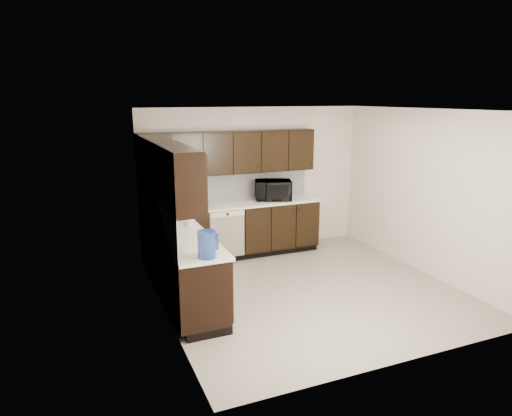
# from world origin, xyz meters

# --- Properties ---
(floor) EXTENTS (4.00, 4.00, 0.00)m
(floor) POSITION_xyz_m (0.00, 0.00, 0.00)
(floor) COLOR gray
(floor) RESTS_ON ground
(ceiling) EXTENTS (4.00, 4.00, 0.00)m
(ceiling) POSITION_xyz_m (0.00, 0.00, 2.50)
(ceiling) COLOR white
(ceiling) RESTS_ON wall_back
(wall_back) EXTENTS (4.00, 0.02, 2.50)m
(wall_back) POSITION_xyz_m (0.00, 2.00, 1.25)
(wall_back) COLOR beige
(wall_back) RESTS_ON floor
(wall_left) EXTENTS (0.02, 4.00, 2.50)m
(wall_left) POSITION_xyz_m (-2.00, 0.00, 1.25)
(wall_left) COLOR beige
(wall_left) RESTS_ON floor
(wall_right) EXTENTS (0.02, 4.00, 2.50)m
(wall_right) POSITION_xyz_m (2.00, 0.00, 1.25)
(wall_right) COLOR beige
(wall_right) RESTS_ON floor
(wall_front) EXTENTS (4.00, 0.02, 2.50)m
(wall_front) POSITION_xyz_m (0.00, -2.00, 1.25)
(wall_front) COLOR beige
(wall_front) RESTS_ON floor
(lower_cabinets) EXTENTS (3.00, 2.80, 0.90)m
(lower_cabinets) POSITION_xyz_m (-1.01, 1.11, 0.41)
(lower_cabinets) COLOR black
(lower_cabinets) RESTS_ON floor
(countertop) EXTENTS (3.03, 2.83, 0.04)m
(countertop) POSITION_xyz_m (-1.01, 1.11, 0.92)
(countertop) COLOR silver
(countertop) RESTS_ON lower_cabinets
(backsplash) EXTENTS (3.00, 2.80, 0.48)m
(backsplash) POSITION_xyz_m (-1.22, 1.32, 1.18)
(backsplash) COLOR white
(backsplash) RESTS_ON countertop
(upper_cabinets) EXTENTS (3.00, 2.80, 0.70)m
(upper_cabinets) POSITION_xyz_m (-1.10, 1.20, 1.77)
(upper_cabinets) COLOR black
(upper_cabinets) RESTS_ON wall_back
(dishwasher) EXTENTS (0.58, 0.04, 0.78)m
(dishwasher) POSITION_xyz_m (-0.70, 1.41, 0.55)
(dishwasher) COLOR beige
(dishwasher) RESTS_ON lower_cabinets
(sink) EXTENTS (0.54, 0.82, 0.42)m
(sink) POSITION_xyz_m (-1.68, -0.01, 0.88)
(sink) COLOR beige
(sink) RESTS_ON countertop
(microwave) EXTENTS (0.71, 0.59, 0.34)m
(microwave) POSITION_xyz_m (0.23, 1.68, 1.11)
(microwave) COLOR black
(microwave) RESTS_ON countertop
(soap_bottle_a) EXTENTS (0.12, 0.12, 0.22)m
(soap_bottle_a) POSITION_xyz_m (-1.48, 0.65, 1.05)
(soap_bottle_a) COLOR gray
(soap_bottle_a) RESTS_ON countertop
(soap_bottle_b) EXTENTS (0.13, 0.13, 0.25)m
(soap_bottle_b) POSITION_xyz_m (-1.84, 0.35, 1.06)
(soap_bottle_b) COLOR gray
(soap_bottle_b) RESTS_ON countertop
(toaster_oven) EXTENTS (0.37, 0.30, 0.21)m
(toaster_oven) POSITION_xyz_m (-1.72, 1.74, 1.04)
(toaster_oven) COLOR silver
(toaster_oven) RESTS_ON countertop
(storage_bin) EXTENTS (0.47, 0.36, 0.17)m
(storage_bin) POSITION_xyz_m (-1.68, 1.34, 1.03)
(storage_bin) COLOR silver
(storage_bin) RESTS_ON countertop
(blue_pitcher) EXTENTS (0.25, 0.25, 0.30)m
(blue_pitcher) POSITION_xyz_m (-1.66, -0.70, 1.09)
(blue_pitcher) COLOR navy
(blue_pitcher) RESTS_ON countertop
(teal_tumbler) EXTENTS (0.13, 0.13, 0.23)m
(teal_tumbler) POSITION_xyz_m (-1.48, 1.35, 1.05)
(teal_tumbler) COLOR #0D9789
(teal_tumbler) RESTS_ON countertop
(paper_towel_roll) EXTENTS (0.16, 0.16, 0.33)m
(paper_towel_roll) POSITION_xyz_m (-1.58, 1.35, 1.11)
(paper_towel_roll) COLOR white
(paper_towel_roll) RESTS_ON countertop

